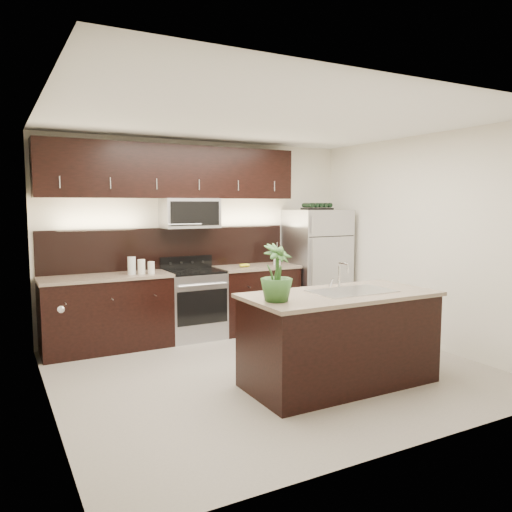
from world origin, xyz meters
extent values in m
plane|color=gray|center=(0.00, 0.00, 0.00)|extent=(4.50, 4.50, 0.00)
cube|color=beige|center=(0.00, 2.00, 1.35)|extent=(4.50, 0.02, 2.70)
cube|color=beige|center=(0.00, -2.00, 1.35)|extent=(4.50, 0.02, 2.70)
cube|color=beige|center=(-2.25, 0.00, 1.35)|extent=(0.02, 4.00, 2.70)
cube|color=beige|center=(2.25, 0.00, 1.35)|extent=(0.02, 4.00, 2.70)
cube|color=white|center=(0.00, 0.00, 2.70)|extent=(4.50, 4.00, 0.02)
cube|color=silver|center=(-2.23, -0.80, 1.01)|extent=(0.04, 0.80, 2.02)
sphere|color=silver|center=(-2.20, -0.48, 1.00)|extent=(0.06, 0.06, 0.06)
cube|color=black|center=(-2.24, 0.75, 1.65)|extent=(0.01, 0.32, 0.46)
cube|color=white|center=(-2.23, 0.75, 1.65)|extent=(0.00, 0.24, 0.36)
cube|color=black|center=(-1.42, 1.69, 0.45)|extent=(1.57, 0.62, 0.90)
cube|color=black|center=(0.71, 1.69, 0.45)|extent=(1.16, 0.62, 0.90)
cube|color=#B2B2B7|center=(-0.25, 1.69, 0.45)|extent=(0.76, 0.62, 0.90)
cube|color=black|center=(-0.25, 1.69, 0.92)|extent=(0.76, 0.60, 0.03)
cube|color=tan|center=(-1.42, 1.69, 0.92)|extent=(1.59, 0.65, 0.04)
cube|color=tan|center=(0.71, 1.69, 0.92)|extent=(1.18, 0.65, 0.04)
cube|color=black|center=(-0.46, 1.99, 1.22)|extent=(3.49, 0.02, 0.56)
cube|color=#B2B2B7|center=(-0.25, 1.80, 1.70)|extent=(0.76, 0.40, 0.40)
cube|color=black|center=(-0.46, 1.83, 2.25)|extent=(3.49, 0.33, 0.70)
cube|color=black|center=(0.40, -0.66, 0.45)|extent=(1.90, 0.90, 0.90)
cube|color=tan|center=(0.40, -0.66, 0.92)|extent=(1.96, 0.96, 0.04)
cube|color=silver|center=(0.55, -0.66, 0.95)|extent=(0.84, 0.50, 0.01)
cylinder|color=silver|center=(0.55, -0.45, 1.06)|extent=(0.03, 0.03, 0.24)
cylinder|color=silver|center=(0.55, -0.52, 1.21)|extent=(0.02, 0.14, 0.02)
cylinder|color=silver|center=(0.55, -0.59, 1.16)|extent=(0.02, 0.02, 0.10)
cube|color=#B2B2B7|center=(1.73, 1.63, 0.87)|extent=(0.84, 0.76, 1.74)
cube|color=black|center=(1.73, 1.63, 1.75)|extent=(0.43, 0.27, 0.03)
cylinder|color=black|center=(1.57, 1.63, 1.80)|extent=(0.07, 0.25, 0.07)
cylinder|color=black|center=(1.65, 1.63, 1.80)|extent=(0.07, 0.25, 0.07)
cylinder|color=black|center=(1.73, 1.63, 1.80)|extent=(0.07, 0.25, 0.07)
cylinder|color=black|center=(1.81, 1.63, 1.80)|extent=(0.07, 0.25, 0.07)
cylinder|color=black|center=(1.90, 1.63, 1.80)|extent=(0.07, 0.25, 0.07)
imported|color=#2B5522|center=(-0.38, -0.73, 1.20)|extent=(0.37, 0.37, 0.53)
cylinder|color=silver|center=(-1.10, 1.64, 1.05)|extent=(0.10, 0.10, 0.22)
cylinder|color=silver|center=(-0.99, 1.59, 1.03)|extent=(0.09, 0.09, 0.19)
cylinder|color=silver|center=(-0.88, 1.55, 1.02)|extent=(0.08, 0.08, 0.16)
cylinder|color=silver|center=(1.04, 1.64, 1.05)|extent=(0.11, 0.11, 0.21)
cylinder|color=silver|center=(1.04, 1.64, 1.16)|extent=(0.11, 0.11, 0.02)
cylinder|color=silver|center=(1.04, 1.64, 1.22)|extent=(0.01, 0.01, 0.09)
ellipsoid|color=gold|center=(0.43, 1.61, 0.97)|extent=(0.18, 0.15, 0.05)
camera|label=1|loc=(-2.68, -4.60, 1.83)|focal=35.00mm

